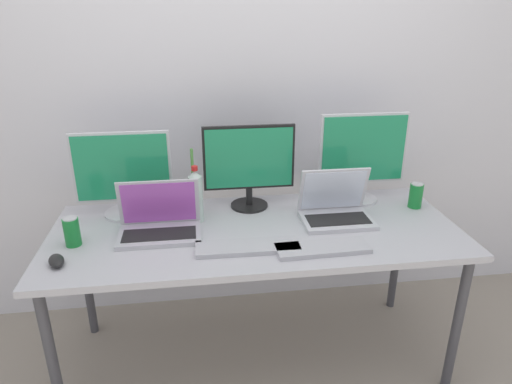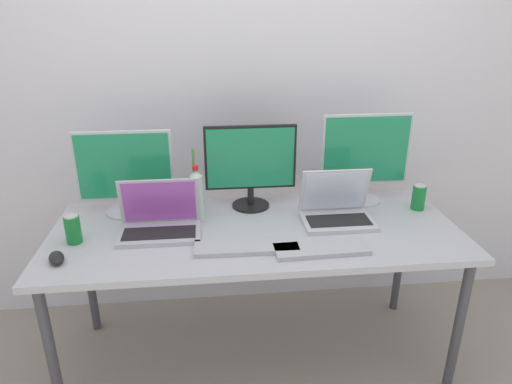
{
  "view_description": "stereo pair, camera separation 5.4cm",
  "coord_description": "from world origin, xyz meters",
  "px_view_note": "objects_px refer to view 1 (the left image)",
  "views": [
    {
      "loc": [
        -0.25,
        -1.85,
        1.68
      ],
      "look_at": [
        0.0,
        0.0,
        0.92
      ],
      "focal_mm": 32.0,
      "sensor_mm": 36.0,
      "label": 1
    },
    {
      "loc": [
        -0.2,
        -1.86,
        1.68
      ],
      "look_at": [
        0.0,
        0.0,
        0.92
      ],
      "focal_mm": 32.0,
      "sensor_mm": 36.0,
      "label": 2
    }
  ],
  "objects_px": {
    "work_desk": "(256,240)",
    "mouse_by_keyboard": "(56,261)",
    "laptop_secondary": "(335,208)",
    "soda_can_near_keyboard": "(416,196)",
    "monitor_center": "(248,164)",
    "water_bottle": "(196,196)",
    "monitor_left": "(123,173)",
    "laptop_silver": "(159,222)",
    "keyboard_main": "(248,247)",
    "bamboo_vase": "(194,199)",
    "monitor_right": "(363,154)",
    "soda_can_by_laptop": "(72,232)",
    "keyboard_aux": "(323,248)"
  },
  "relations": [
    {
      "from": "bamboo_vase",
      "to": "work_desk",
      "type": "bearing_deg",
      "value": -38.16
    },
    {
      "from": "laptop_silver",
      "to": "water_bottle",
      "type": "xyz_separation_m",
      "value": [
        0.17,
        0.11,
        0.07
      ]
    },
    {
      "from": "mouse_by_keyboard",
      "to": "water_bottle",
      "type": "xyz_separation_m",
      "value": [
        0.55,
        0.33,
        0.11
      ]
    },
    {
      "from": "water_bottle",
      "to": "soda_can_by_laptop",
      "type": "height_order",
      "value": "water_bottle"
    },
    {
      "from": "monitor_left",
      "to": "keyboard_aux",
      "type": "relative_size",
      "value": 1.16
    },
    {
      "from": "monitor_right",
      "to": "laptop_silver",
      "type": "relative_size",
      "value": 1.28
    },
    {
      "from": "laptop_secondary",
      "to": "keyboard_aux",
      "type": "height_order",
      "value": "laptop_secondary"
    },
    {
      "from": "laptop_secondary",
      "to": "mouse_by_keyboard",
      "type": "xyz_separation_m",
      "value": [
        -1.2,
        -0.25,
        -0.04
      ]
    },
    {
      "from": "soda_can_near_keyboard",
      "to": "mouse_by_keyboard",
      "type": "bearing_deg",
      "value": -168.42
    },
    {
      "from": "water_bottle",
      "to": "mouse_by_keyboard",
      "type": "bearing_deg",
      "value": -149.35
    },
    {
      "from": "mouse_by_keyboard",
      "to": "soda_can_near_keyboard",
      "type": "distance_m",
      "value": 1.68
    },
    {
      "from": "soda_can_by_laptop",
      "to": "bamboo_vase",
      "type": "distance_m",
      "value": 0.58
    },
    {
      "from": "keyboard_aux",
      "to": "mouse_by_keyboard",
      "type": "xyz_separation_m",
      "value": [
        -1.07,
        0.03,
        0.01
      ]
    },
    {
      "from": "monitor_right",
      "to": "laptop_secondary",
      "type": "bearing_deg",
      "value": -132.62
    },
    {
      "from": "laptop_secondary",
      "to": "water_bottle",
      "type": "distance_m",
      "value": 0.66
    },
    {
      "from": "laptop_silver",
      "to": "mouse_by_keyboard",
      "type": "relative_size",
      "value": 3.41
    },
    {
      "from": "work_desk",
      "to": "keyboard_aux",
      "type": "bearing_deg",
      "value": -44.02
    },
    {
      "from": "keyboard_main",
      "to": "laptop_secondary",
      "type": "bearing_deg",
      "value": 28.57
    },
    {
      "from": "laptop_secondary",
      "to": "water_bottle",
      "type": "xyz_separation_m",
      "value": [
        -0.65,
        0.07,
        0.07
      ]
    },
    {
      "from": "monitor_left",
      "to": "laptop_secondary",
      "type": "height_order",
      "value": "monitor_left"
    },
    {
      "from": "monitor_center",
      "to": "water_bottle",
      "type": "height_order",
      "value": "monitor_center"
    },
    {
      "from": "laptop_secondary",
      "to": "soda_can_by_laptop",
      "type": "relative_size",
      "value": 2.6
    },
    {
      "from": "laptop_silver",
      "to": "soda_can_near_keyboard",
      "type": "xyz_separation_m",
      "value": [
        1.26,
        0.12,
        0.01
      ]
    },
    {
      "from": "water_bottle",
      "to": "bamboo_vase",
      "type": "distance_m",
      "value": 0.11
    },
    {
      "from": "work_desk",
      "to": "mouse_by_keyboard",
      "type": "xyz_separation_m",
      "value": [
        -0.82,
        -0.21,
        0.07
      ]
    },
    {
      "from": "monitor_center",
      "to": "keyboard_aux",
      "type": "xyz_separation_m",
      "value": [
        0.25,
        -0.49,
        -0.22
      ]
    },
    {
      "from": "laptop_silver",
      "to": "keyboard_main",
      "type": "distance_m",
      "value": 0.42
    },
    {
      "from": "keyboard_main",
      "to": "water_bottle",
      "type": "distance_m",
      "value": 0.39
    },
    {
      "from": "monitor_right",
      "to": "keyboard_main",
      "type": "bearing_deg",
      "value": -145.36
    },
    {
      "from": "work_desk",
      "to": "monitor_right",
      "type": "xyz_separation_m",
      "value": [
        0.58,
        0.26,
        0.31
      ]
    },
    {
      "from": "mouse_by_keyboard",
      "to": "monitor_center",
      "type": "bearing_deg",
      "value": 8.33
    },
    {
      "from": "water_bottle",
      "to": "soda_can_by_laptop",
      "type": "distance_m",
      "value": 0.55
    },
    {
      "from": "monitor_right",
      "to": "water_bottle",
      "type": "xyz_separation_m",
      "value": [
        -0.84,
        -0.14,
        -0.12
      ]
    },
    {
      "from": "monitor_right",
      "to": "laptop_secondary",
      "type": "relative_size",
      "value": 1.4
    },
    {
      "from": "monitor_center",
      "to": "keyboard_aux",
      "type": "height_order",
      "value": "monitor_center"
    },
    {
      "from": "laptop_secondary",
      "to": "bamboo_vase",
      "type": "bearing_deg",
      "value": 165.6
    },
    {
      "from": "work_desk",
      "to": "soda_can_near_keyboard",
      "type": "bearing_deg",
      "value": 8.95
    },
    {
      "from": "monitor_center",
      "to": "laptop_secondary",
      "type": "bearing_deg",
      "value": -27.64
    },
    {
      "from": "laptop_silver",
      "to": "soda_can_near_keyboard",
      "type": "height_order",
      "value": "laptop_silver"
    },
    {
      "from": "monitor_right",
      "to": "soda_can_by_laptop",
      "type": "xyz_separation_m",
      "value": [
        -1.37,
        -0.3,
        -0.19
      ]
    },
    {
      "from": "laptop_secondary",
      "to": "soda_can_near_keyboard",
      "type": "distance_m",
      "value": 0.45
    },
    {
      "from": "water_bottle",
      "to": "bamboo_vase",
      "type": "xyz_separation_m",
      "value": [
        -0.01,
        0.09,
        -0.05
      ]
    },
    {
      "from": "work_desk",
      "to": "keyboard_aux",
      "type": "height_order",
      "value": "keyboard_aux"
    },
    {
      "from": "keyboard_aux",
      "to": "soda_can_by_laptop",
      "type": "bearing_deg",
      "value": 167.67
    },
    {
      "from": "monitor_center",
      "to": "mouse_by_keyboard",
      "type": "bearing_deg",
      "value": -150.72
    },
    {
      "from": "monitor_center",
      "to": "soda_can_by_laptop",
      "type": "height_order",
      "value": "monitor_center"
    },
    {
      "from": "soda_can_by_laptop",
      "to": "monitor_center",
      "type": "bearing_deg",
      "value": 20.77
    },
    {
      "from": "monitor_center",
      "to": "water_bottle",
      "type": "bearing_deg",
      "value": -153.73
    },
    {
      "from": "work_desk",
      "to": "soda_can_near_keyboard",
      "type": "xyz_separation_m",
      "value": [
        0.83,
        0.13,
        0.12
      ]
    },
    {
      "from": "keyboard_aux",
      "to": "mouse_by_keyboard",
      "type": "distance_m",
      "value": 1.07
    }
  ]
}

